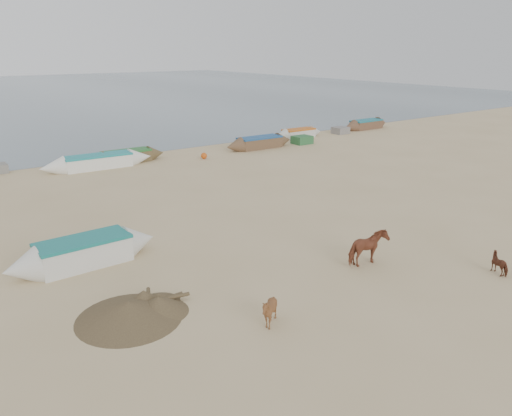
{
  "coord_description": "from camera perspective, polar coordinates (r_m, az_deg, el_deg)",
  "views": [
    {
      "loc": [
        -11.94,
        -12.38,
        7.55
      ],
      "look_at": [
        0.0,
        4.0,
        1.0
      ],
      "focal_mm": 35.0,
      "sensor_mm": 36.0,
      "label": 1
    }
  ],
  "objects": [
    {
      "name": "waterline_canoes",
      "position": [
        35.01,
        -15.66,
        5.51
      ],
      "size": [
        55.19,
        3.39,
        0.92
      ],
      "color": "brown",
      "rests_on": "ground"
    },
    {
      "name": "calf_front",
      "position": [
        14.31,
        1.53,
        -11.69
      ],
      "size": [
        0.95,
        0.86,
        0.97
      ],
      "primitive_type": "imported",
      "rotation": [
        0.0,
        0.0,
        -1.67
      ],
      "color": "brown",
      "rests_on": "ground"
    },
    {
      "name": "debris_pile",
      "position": [
        15.23,
        -14.35,
        -11.26
      ],
      "size": [
        3.97,
        3.97,
        0.54
      ],
      "primitive_type": "cone",
      "rotation": [
        0.0,
        0.0,
        -0.34
      ],
      "color": "brown",
      "rests_on": "ground"
    },
    {
      "name": "calf_right",
      "position": [
        19.46,
        26.2,
        -5.7
      ],
      "size": [
        0.7,
        0.79,
        0.73
      ],
      "primitive_type": "imported",
      "rotation": [
        0.0,
        0.0,
        1.68
      ],
      "color": "brown",
      "rests_on": "ground"
    },
    {
      "name": "ground",
      "position": [
        18.78,
        7.25,
        -5.95
      ],
      "size": [
        140.0,
        140.0,
        0.0
      ],
      "primitive_type": "plane",
      "color": "tan",
      "rests_on": "ground"
    },
    {
      "name": "near_canoe",
      "position": [
        19.09,
        -19.06,
        -4.78
      ],
      "size": [
        5.54,
        1.53,
        1.02
      ],
      "primitive_type": null,
      "rotation": [
        0.0,
        0.0,
        0.03
      ],
      "color": "silver",
      "rests_on": "ground"
    },
    {
      "name": "beach_clutter",
      "position": [
        36.12,
        -9.99,
        6.06
      ],
      "size": [
        42.29,
        4.91,
        0.64
      ],
      "color": "#316D3C",
      "rests_on": "ground"
    },
    {
      "name": "cow_adult",
      "position": [
        18.47,
        12.66,
        -4.5
      ],
      "size": [
        1.56,
        0.78,
        1.29
      ],
      "primitive_type": "imported",
      "rotation": [
        0.0,
        0.0,
        1.52
      ],
      "color": "brown",
      "rests_on": "ground"
    }
  ]
}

